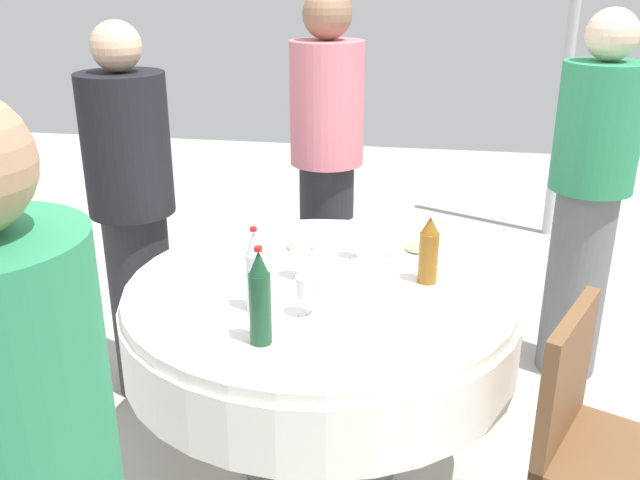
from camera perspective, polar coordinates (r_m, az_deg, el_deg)
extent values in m
plane|color=#B7B2A8|center=(2.76, 0.00, -17.69)|extent=(10.00, 10.00, 0.00)
cylinder|color=white|center=(2.37, 0.00, -4.07)|extent=(1.31, 1.31, 0.04)
cylinder|color=white|center=(2.43, 0.00, -6.84)|extent=(1.34, 1.34, 0.22)
cylinder|color=slate|center=(2.62, 0.00, -13.61)|extent=(0.14, 0.14, 0.48)
cylinder|color=slate|center=(2.75, 0.00, -17.45)|extent=(0.56, 0.56, 0.03)
cylinder|color=silver|center=(2.17, -5.30, -3.44)|extent=(0.06, 0.06, 0.19)
cone|color=silver|center=(2.12, -5.42, -0.21)|extent=(0.05, 0.05, 0.08)
cylinder|color=red|center=(2.10, -5.46, 0.90)|extent=(0.02, 0.02, 0.01)
cylinder|color=#8C5619|center=(2.38, 8.82, -1.45)|extent=(0.07, 0.07, 0.18)
cone|color=#8C5619|center=(2.34, 8.98, 1.21)|extent=(0.06, 0.06, 0.06)
cylinder|color=silver|center=(2.32, 9.03, 2.04)|extent=(0.02, 0.02, 0.01)
cylinder|color=#194728|center=(1.98, -4.89, -5.61)|extent=(0.06, 0.06, 0.21)
cone|color=#194728|center=(1.92, -5.03, -1.85)|extent=(0.06, 0.06, 0.07)
cylinder|color=red|center=(1.90, -5.06, -0.72)|extent=(0.02, 0.02, 0.01)
cylinder|color=white|center=(2.16, -0.94, -6.13)|extent=(0.06, 0.06, 0.00)
cylinder|color=white|center=(2.15, -0.95, -5.36)|extent=(0.01, 0.01, 0.06)
cylinder|color=white|center=(2.12, -0.96, -3.82)|extent=(0.07, 0.07, 0.07)
cylinder|color=maroon|center=(2.13, -0.95, -4.27)|extent=(0.06, 0.06, 0.03)
cylinder|color=white|center=(2.42, -1.60, -3.04)|extent=(0.06, 0.06, 0.00)
cylinder|color=white|center=(2.40, -1.61, -2.32)|extent=(0.01, 0.01, 0.06)
cylinder|color=white|center=(2.38, -1.63, -0.82)|extent=(0.07, 0.07, 0.07)
cylinder|color=white|center=(2.58, 3.07, -1.43)|extent=(0.06, 0.06, 0.00)
cylinder|color=white|center=(2.56, 3.09, -0.60)|extent=(0.01, 0.01, 0.08)
cylinder|color=white|center=(2.54, 3.12, 0.87)|extent=(0.07, 0.07, 0.06)
cylinder|color=white|center=(2.63, -1.58, -0.80)|extent=(0.26, 0.26, 0.02)
ellipsoid|color=tan|center=(2.62, -1.58, -0.44)|extent=(0.12, 0.10, 0.02)
cylinder|color=white|center=(2.63, 7.96, -0.98)|extent=(0.23, 0.23, 0.02)
ellipsoid|color=tan|center=(2.63, 7.98, -0.62)|extent=(0.11, 0.09, 0.02)
cube|color=silver|center=(2.55, -10.04, -1.99)|extent=(0.11, 0.16, 0.00)
cube|color=white|center=(2.78, -5.92, 0.41)|extent=(0.19, 0.19, 0.02)
cylinder|color=#26262B|center=(3.45, 0.53, -0.76)|extent=(0.26, 0.26, 0.88)
cylinder|color=#D8727F|center=(3.25, 0.57, 11.07)|extent=(0.34, 0.34, 0.56)
sphere|color=#8C664C|center=(3.20, 0.60, 17.94)|extent=(0.22, 0.22, 0.22)
cylinder|color=slate|center=(3.31, 20.13, -3.27)|extent=(0.26, 0.26, 0.87)
cylinder|color=#2D8C59|center=(3.10, 21.76, 8.52)|extent=(0.34, 0.34, 0.53)
sphere|color=beige|center=(3.05, 22.72, 15.21)|extent=(0.21, 0.21, 0.21)
cylinder|color=#2D8C59|center=(1.26, -24.52, -11.37)|extent=(0.34, 0.34, 0.54)
cylinder|color=#26262B|center=(3.07, -14.28, -5.00)|extent=(0.26, 0.26, 0.82)
cylinder|color=black|center=(2.84, -15.53, 7.51)|extent=(0.34, 0.34, 0.55)
sphere|color=#D8AD8C|center=(2.78, -16.30, 14.93)|extent=(0.19, 0.19, 0.19)
cube|color=brown|center=(2.21, 23.37, -16.47)|extent=(0.53, 0.53, 0.04)
cube|color=brown|center=(2.11, 19.40, -10.72)|extent=(0.38, 0.20, 0.42)
cylinder|color=gray|center=(2.50, 19.43, -17.67)|extent=(0.03, 0.03, 0.43)
cylinder|color=#B2B5B7|center=(4.88, 19.71, 14.64)|extent=(0.07, 0.07, 2.54)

